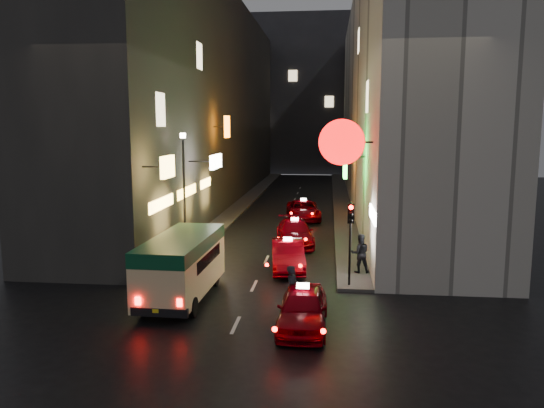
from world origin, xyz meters
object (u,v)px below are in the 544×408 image
(pedestrian_crossing, at_px, (293,287))
(lamp_post, at_px, (184,186))
(traffic_light, at_px, (351,226))
(minibus, at_px, (182,260))
(taxi_near, at_px, (303,305))

(pedestrian_crossing, bearing_deg, lamp_post, 61.55)
(pedestrian_crossing, xyz_separation_m, lamp_post, (-6.05, 7.70, 2.72))
(pedestrian_crossing, distance_m, traffic_light, 4.18)
(traffic_light, bearing_deg, lamp_post, 151.09)
(minibus, bearing_deg, pedestrian_crossing, -14.59)
(taxi_near, distance_m, traffic_light, 5.15)
(minibus, xyz_separation_m, traffic_light, (6.52, 2.03, 1.10))
(taxi_near, height_order, pedestrian_crossing, pedestrian_crossing)
(minibus, distance_m, lamp_post, 7.10)
(pedestrian_crossing, relative_size, traffic_light, 0.58)
(minibus, height_order, lamp_post, lamp_post)
(pedestrian_crossing, bearing_deg, minibus, 98.78)
(minibus, relative_size, traffic_light, 1.68)
(pedestrian_crossing, relative_size, lamp_post, 0.32)
(taxi_near, bearing_deg, lamp_post, 125.77)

